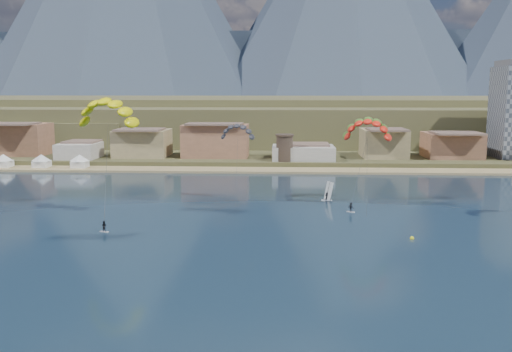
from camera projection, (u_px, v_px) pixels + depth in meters
The scene contains 14 objects.
ground at pixel (243, 304), 64.48m from camera, with size 2400.00×2400.00×0.00m, color black.
beach at pixel (268, 170), 169.05m from camera, with size 2200.00×12.00×0.90m.
land at pixel (279, 112), 617.13m from camera, with size 2200.00×900.00×4.00m.
foothills at pixel (317, 119), 291.42m from camera, with size 940.00×210.00×18.00m.
mountain_ridge at pixel (272, 6), 854.87m from camera, with size 2060.00×480.00×400.00m.
town at pixel (149, 139), 185.57m from camera, with size 400.00×24.00×12.00m.
watchtower at pixel (284, 148), 175.76m from camera, with size 5.82×5.82×8.60m.
beach_tents at pixel (22, 157), 172.19m from camera, with size 43.40×6.40×5.00m.
kitesurfer_yellow at pixel (107, 108), 104.13m from camera, with size 13.48×15.08×24.56m.
kitesurfer_green at pixel (367, 125), 119.50m from camera, with size 11.21×13.17×20.41m.
distant_kite_dark at pixel (237, 129), 121.18m from camera, with size 8.12×6.02×18.64m.
distant_kite_orange at pixel (368, 126), 112.82m from camera, with size 10.70×7.26×20.28m.
windsurfer at pixel (328, 195), 124.21m from camera, with size 2.43×2.66×4.21m.
buoy at pixel (412, 238), 92.37m from camera, with size 0.69×0.69×0.69m.
Camera 1 is at (4.56, -61.28, 24.56)m, focal length 39.13 mm.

